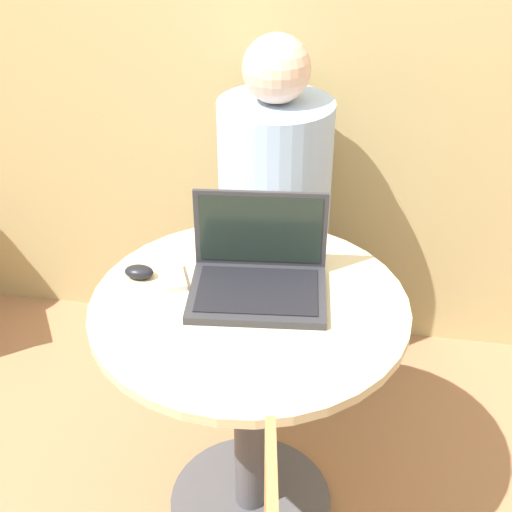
{
  "coord_description": "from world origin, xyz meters",
  "views": [
    {
      "loc": [
        0.23,
        -1.34,
        1.74
      ],
      "look_at": [
        0.01,
        0.05,
        0.83
      ],
      "focal_mm": 50.0,
      "sensor_mm": 36.0,
      "label": 1
    }
  ],
  "objects": [
    {
      "name": "computer_mouse",
      "position": [
        -0.29,
        0.06,
        0.75
      ],
      "size": [
        0.07,
        0.05,
        0.03
      ],
      "color": "black",
      "rests_on": "round_table"
    },
    {
      "name": "laptop",
      "position": [
        0.01,
        0.06,
        0.78
      ],
      "size": [
        0.35,
        0.27,
        0.22
      ],
      "color": "#2D2D33",
      "rests_on": "round_table"
    },
    {
      "name": "person_seated",
      "position": [
        -0.03,
        0.7,
        0.49
      ],
      "size": [
        0.38,
        0.56,
        1.19
      ],
      "color": "#4C4742",
      "rests_on": "ground_plane"
    },
    {
      "name": "cell_phone",
      "position": [
        -0.2,
        0.06,
        0.74
      ],
      "size": [
        0.1,
        0.12,
        0.02
      ],
      "color": "silver",
      "rests_on": "round_table"
    },
    {
      "name": "round_table",
      "position": [
        0.0,
        0.0,
        0.51
      ],
      "size": [
        0.76,
        0.76,
        0.73
      ],
      "color": "#4C4C51",
      "rests_on": "ground_plane"
    },
    {
      "name": "ground_plane",
      "position": [
        0.0,
        0.0,
        0.0
      ],
      "size": [
        12.0,
        12.0,
        0.0
      ],
      "primitive_type": "plane",
      "color": "#9E704C"
    }
  ]
}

